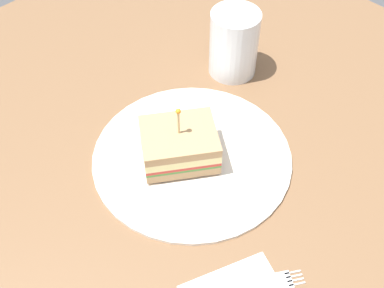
% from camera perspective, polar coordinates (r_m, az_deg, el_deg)
% --- Properties ---
extents(ground_plane, '(1.03, 1.03, 0.02)m').
position_cam_1_polar(ground_plane, '(0.70, 0.00, -2.13)').
color(ground_plane, brown).
extents(plate, '(0.28, 0.28, 0.01)m').
position_cam_1_polar(plate, '(0.69, 0.00, -1.35)').
color(plate, silver).
rests_on(plate, ground_plane).
extents(sandwich_half_center, '(0.13, 0.12, 0.09)m').
position_cam_1_polar(sandwich_half_center, '(0.66, -1.49, -0.05)').
color(sandwich_half_center, tan).
rests_on(sandwich_half_center, plate).
extents(drink_glass, '(0.08, 0.08, 0.11)m').
position_cam_1_polar(drink_glass, '(0.79, 4.85, 11.25)').
color(drink_glass, silver).
rests_on(drink_glass, ground_plane).
extents(fork, '(0.10, 0.07, 0.00)m').
position_cam_1_polar(fork, '(0.60, 8.61, -15.71)').
color(fork, silver).
rests_on(fork, ground_plane).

